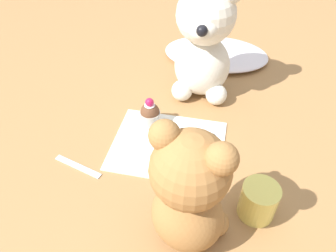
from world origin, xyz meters
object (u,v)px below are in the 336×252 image
cupcake_near_tan_bear (179,155)px  teaspoon (78,166)px  cupcake_near_cream_bear (150,114)px  teddy_bear_tan (190,193)px  juice_glass (258,201)px  teddy_bear_cream (204,42)px

cupcake_near_tan_bear → teaspoon: size_ratio=0.71×
cupcake_near_cream_bear → teaspoon: 0.19m
teddy_bear_tan → juice_glass: (0.11, 0.07, -0.08)m
juice_glass → teddy_bear_tan: bearing=-148.6°
cupcake_near_cream_bear → teaspoon: (-0.11, -0.15, -0.03)m
cupcake_near_cream_bear → cupcake_near_tan_bear: 0.14m
teddy_bear_tan → cupcake_near_cream_bear: teddy_bear_tan is taller
cupcake_near_cream_bear → teddy_bear_tan: bearing=-63.5°
teaspoon → cupcake_near_tan_bear: bearing=28.4°
teddy_bear_tan → teaspoon: 0.28m
teddy_bear_tan → teaspoon: bearing=-4.7°
teddy_bear_cream → cupcake_near_tan_bear: bearing=-92.3°
cupcake_near_tan_bear → teaspoon: (-0.19, -0.04, -0.03)m
cupcake_near_cream_bear → juice_glass: bearing=-38.0°
cupcake_near_cream_bear → cupcake_near_tan_bear: bearing=-52.1°
teddy_bear_tan → juice_glass: 0.15m
juice_glass → cupcake_near_tan_bear: bearing=153.7°
cupcake_near_cream_bear → teaspoon: cupcake_near_cream_bear is taller
teddy_bear_tan → teddy_bear_cream: bearing=-67.1°
teddy_bear_cream → teaspoon: size_ratio=2.58×
teddy_bear_cream → teddy_bear_tan: (0.03, -0.39, -0.02)m
cupcake_near_cream_bear → juice_glass: cupcake_near_cream_bear is taller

